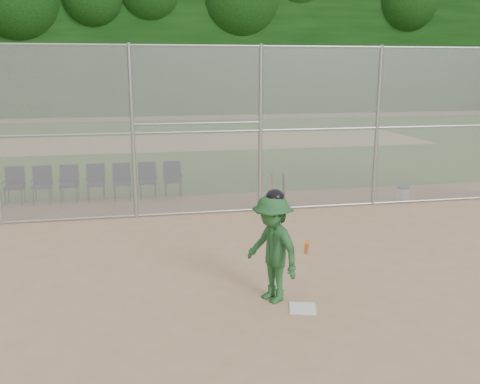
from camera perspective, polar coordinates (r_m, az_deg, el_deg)
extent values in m
plane|color=tan|center=(8.44, 3.41, -11.12)|extent=(100.00, 100.00, 0.00)
plane|color=#32631D|center=(25.74, -6.84, 5.30)|extent=(100.00, 100.00, 0.00)
plane|color=tan|center=(25.74, -6.84, 5.31)|extent=(24.00, 24.00, 0.00)
cube|color=gray|center=(12.67, -2.24, 6.49)|extent=(16.00, 0.02, 4.00)
cylinder|color=#9EA3A8|center=(12.60, -2.32, 15.33)|extent=(16.00, 0.05, 0.05)
cube|color=black|center=(42.53, -8.99, 15.70)|extent=(80.00, 5.00, 11.00)
cube|color=silver|center=(8.10, 6.69, -12.20)|extent=(0.48, 0.48, 0.02)
imported|color=#215328|center=(8.04, 3.47, -6.05)|extent=(1.00, 1.22, 1.65)
ellipsoid|color=black|center=(7.82, 3.55, -0.54)|extent=(0.27, 0.30, 0.23)
cylinder|color=orange|center=(7.75, 7.12, -5.89)|extent=(0.30, 0.76, 0.46)
cylinder|color=white|center=(14.78, 16.98, -0.29)|extent=(0.31, 0.31, 0.36)
cylinder|color=#23529A|center=(14.73, 17.03, 0.49)|extent=(0.33, 0.33, 0.05)
cylinder|color=#D84C14|center=(13.61, 3.47, 0.20)|extent=(0.06, 0.20, 0.85)
cylinder|color=black|center=(13.69, 4.68, 0.25)|extent=(0.06, 0.22, 0.85)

